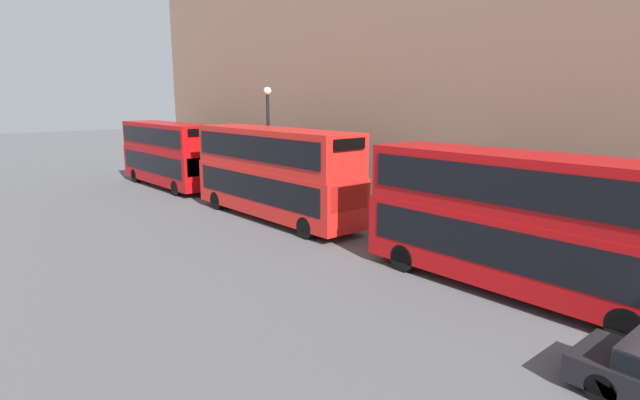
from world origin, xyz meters
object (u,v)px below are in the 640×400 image
object	(u,v)px
bus_second_in_queue	(274,170)
bus_third_in_queue	(168,152)
bus_leading	(519,218)
pedestrian	(212,175)

from	to	relation	value
bus_second_in_queue	bus_third_in_queue	size ratio (longest dim) A/B	1.10
bus_leading	bus_third_in_queue	world-z (taller)	bus_leading
bus_second_in_queue	pedestrian	xyz separation A→B (m)	(2.22, 10.56, -1.72)
bus_third_in_queue	bus_second_in_queue	bearing A→B (deg)	-90.00
bus_leading	bus_third_in_queue	distance (m)	25.71
pedestrian	bus_third_in_queue	bearing A→B (deg)	137.78
bus_third_in_queue	pedestrian	size ratio (longest dim) A/B	5.63
bus_leading	pedestrian	bearing A→B (deg)	84.66
bus_second_in_queue	bus_third_in_queue	xyz separation A→B (m)	(-0.00, 12.57, -0.10)
bus_third_in_queue	pedestrian	xyz separation A→B (m)	(2.22, -2.01, -1.62)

